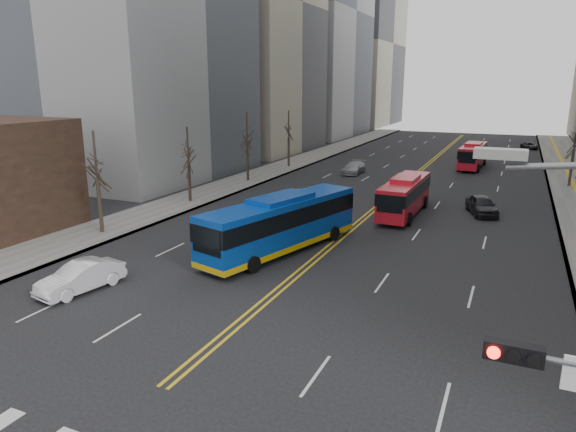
{
  "coord_description": "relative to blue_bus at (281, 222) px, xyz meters",
  "views": [
    {
      "loc": [
        10.66,
        -7.89,
        10.53
      ],
      "look_at": [
        0.14,
        15.67,
        3.82
      ],
      "focal_mm": 32.0,
      "sensor_mm": 36.0,
      "label": 1
    }
  ],
  "objects": [
    {
      "name": "sidewalk_left",
      "position": [
        -13.92,
        24.31,
        -1.85
      ],
      "size": [
        5.0,
        130.0,
        0.15
      ],
      "primitive_type": "cube",
      "color": "gray",
      "rests_on": "ground"
    },
    {
      "name": "centerline",
      "position": [
        2.58,
        34.31,
        -1.91
      ],
      "size": [
        0.55,
        100.0,
        0.01
      ],
      "color": "gold",
      "rests_on": "ground"
    },
    {
      "name": "street_trees",
      "position": [
        -4.6,
        13.86,
        2.95
      ],
      "size": [
        35.2,
        47.2,
        7.6
      ],
      "color": "#2D251B",
      "rests_on": "ground"
    },
    {
      "name": "blue_bus",
      "position": [
        0.0,
        0.0,
        0.0
      ],
      "size": [
        5.97,
        12.89,
        3.66
      ],
      "color": "#0B3EA6",
      "rests_on": "ground"
    },
    {
      "name": "red_bus_near",
      "position": [
        5.25,
        12.72,
        -0.15
      ],
      "size": [
        2.67,
        9.94,
        3.17
      ],
      "color": "red",
      "rests_on": "ground"
    },
    {
      "name": "red_bus_far",
      "position": [
        8.2,
        40.29,
        -0.12
      ],
      "size": [
        2.92,
        10.17,
        3.23
      ],
      "color": "red",
      "rests_on": "ground"
    },
    {
      "name": "car_white",
      "position": [
        -6.78,
        -10.18,
        -1.16
      ],
      "size": [
        2.41,
        4.82,
        1.52
      ],
      "primitive_type": "imported",
      "rotation": [
        0.0,
        0.0,
        -0.18
      ],
      "color": "silver",
      "rests_on": "ground"
    },
    {
      "name": "car_dark_mid",
      "position": [
        11.07,
        15.41,
        -1.14
      ],
      "size": [
        3.25,
        4.93,
        1.56
      ],
      "primitive_type": "imported",
      "rotation": [
        0.0,
        0.0,
        0.34
      ],
      "color": "black",
      "rests_on": "ground"
    },
    {
      "name": "car_silver",
      "position": [
        -4.34,
        30.03,
        -1.21
      ],
      "size": [
        2.03,
        4.91,
        1.42
      ],
      "primitive_type": "imported",
      "rotation": [
        0.0,
        0.0,
        0.01
      ],
      "color": "#9C9CA1",
      "rests_on": "ground"
    },
    {
      "name": "car_dark_far",
      "position": [
        15.08,
        64.55,
        -1.39
      ],
      "size": [
        2.97,
        4.23,
        1.07
      ],
      "primitive_type": "imported",
      "rotation": [
        0.0,
        0.0,
        0.34
      ],
      "color": "black",
      "rests_on": "ground"
    }
  ]
}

